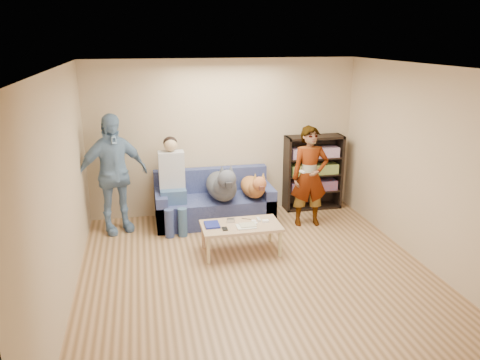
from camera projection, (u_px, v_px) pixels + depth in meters
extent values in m
plane|color=brown|center=(260.00, 279.00, 5.89)|extent=(5.00, 5.00, 0.00)
plane|color=white|center=(263.00, 68.00, 5.12)|extent=(5.00, 5.00, 0.00)
plane|color=tan|center=(224.00, 138.00, 7.84)|extent=(4.50, 0.00, 4.50)
plane|color=tan|center=(354.00, 288.00, 3.17)|extent=(4.50, 0.00, 4.50)
plane|color=tan|center=(60.00, 194.00, 5.06)|extent=(0.00, 5.00, 5.00)
plane|color=tan|center=(432.00, 170.00, 5.96)|extent=(0.00, 5.00, 5.00)
ellipsoid|color=#A4A5A9|center=(255.00, 191.00, 7.67)|extent=(0.38, 0.32, 0.13)
imported|color=gray|center=(310.00, 177.00, 7.39)|extent=(0.62, 0.44, 1.61)
imported|color=#7593BB|center=(113.00, 174.00, 7.10)|extent=(1.18, 0.82, 1.86)
cube|color=white|center=(302.00, 172.00, 7.12)|extent=(0.06, 0.11, 0.03)
cube|color=navy|center=(212.00, 225.00, 6.48)|extent=(0.20, 0.26, 0.03)
cube|color=silver|center=(246.00, 226.00, 6.43)|extent=(0.26, 0.20, 0.02)
cube|color=#B8B293|center=(248.00, 225.00, 6.45)|extent=(0.22, 0.17, 0.01)
cube|color=#ACADB1|center=(231.00, 220.00, 6.60)|extent=(0.11, 0.06, 0.05)
cube|color=silver|center=(259.00, 219.00, 6.66)|extent=(0.04, 0.13, 0.03)
cube|color=white|center=(265.00, 221.00, 6.60)|extent=(0.09, 0.06, 0.03)
cylinder|color=white|center=(255.00, 223.00, 6.53)|extent=(0.07, 0.07, 0.02)
cylinder|color=white|center=(254.00, 221.00, 6.61)|extent=(0.07, 0.07, 0.02)
cylinder|color=orange|center=(242.00, 229.00, 6.36)|extent=(0.13, 0.06, 0.01)
cylinder|color=black|center=(246.00, 219.00, 6.71)|extent=(0.13, 0.08, 0.01)
cube|color=black|center=(225.00, 229.00, 6.35)|extent=(0.07, 0.12, 0.02)
cube|color=#515B93|center=(214.00, 209.00, 7.69)|extent=(1.90, 0.85, 0.42)
cube|color=#515B93|center=(211.00, 179.00, 7.89)|extent=(1.90, 0.18, 0.40)
cube|color=#515B93|center=(161.00, 208.00, 7.50)|extent=(0.18, 0.85, 0.58)
cube|color=#515B93|center=(265.00, 201.00, 7.84)|extent=(0.18, 0.85, 0.58)
cube|color=#41648F|center=(173.00, 195.00, 7.39)|extent=(0.40, 0.38, 0.22)
cylinder|color=#39477E|center=(169.00, 224.00, 7.07)|extent=(0.14, 0.14, 0.47)
cylinder|color=#39577E|center=(183.00, 223.00, 7.11)|extent=(0.14, 0.14, 0.47)
cube|color=silver|center=(172.00, 170.00, 7.37)|extent=(0.40, 0.24, 0.58)
sphere|color=tan|center=(170.00, 145.00, 7.25)|extent=(0.21, 0.21, 0.21)
ellipsoid|color=black|center=(170.00, 142.00, 7.27)|extent=(0.22, 0.22, 0.19)
ellipsoid|color=#474B51|center=(221.00, 186.00, 7.53)|extent=(0.47, 0.99, 0.41)
sphere|color=#4B4D55|center=(225.00, 186.00, 7.19)|extent=(0.36, 0.36, 0.36)
sphere|color=#494A53|center=(227.00, 179.00, 6.98)|extent=(0.29, 0.29, 0.29)
cube|color=black|center=(228.00, 184.00, 6.88)|extent=(0.09, 0.14, 0.08)
cone|color=#464950|center=(222.00, 169.00, 6.95)|extent=(0.09, 0.09, 0.14)
cone|color=#4C4D56|center=(231.00, 169.00, 6.97)|extent=(0.09, 0.09, 0.14)
cylinder|color=#4C5057|center=(217.00, 181.00, 7.93)|extent=(0.05, 0.32, 0.19)
ellipsoid|color=#A66932|center=(252.00, 187.00, 7.64)|extent=(0.36, 0.75, 0.31)
sphere|color=#AC5A34|center=(257.00, 188.00, 7.34)|extent=(0.27, 0.27, 0.27)
sphere|color=#AF6635|center=(259.00, 184.00, 7.15)|extent=(0.22, 0.22, 0.22)
cube|color=#4F271B|center=(261.00, 188.00, 7.05)|extent=(0.07, 0.10, 0.06)
cone|color=#A57432|center=(255.00, 176.00, 7.13)|extent=(0.07, 0.07, 0.10)
cone|color=#B07C35|center=(263.00, 176.00, 7.15)|extent=(0.07, 0.07, 0.10)
cylinder|color=#C7803C|center=(247.00, 182.00, 8.01)|extent=(0.04, 0.24, 0.14)
cube|color=tan|center=(241.00, 226.00, 6.52)|extent=(1.10, 0.60, 0.04)
cylinder|color=#CDB77E|center=(208.00, 251.00, 6.25)|extent=(0.05, 0.05, 0.38)
cylinder|color=#CEBA7E|center=(280.00, 244.00, 6.45)|extent=(0.05, 0.05, 0.38)
cylinder|color=tan|center=(203.00, 236.00, 6.72)|extent=(0.05, 0.05, 0.38)
cylinder|color=tan|center=(270.00, 230.00, 6.92)|extent=(0.05, 0.05, 0.38)
cube|color=black|center=(287.00, 174.00, 8.08)|extent=(0.04, 0.34, 1.30)
cube|color=black|center=(339.00, 171.00, 8.27)|extent=(0.04, 0.34, 1.30)
cube|color=black|center=(315.00, 137.00, 7.99)|extent=(1.00, 0.34, 0.04)
cube|color=black|center=(311.00, 206.00, 8.36)|extent=(1.00, 0.34, 0.04)
cube|color=black|center=(310.00, 170.00, 8.33)|extent=(1.00, 0.02, 1.30)
cube|color=black|center=(312.00, 190.00, 8.28)|extent=(0.94, 0.32, 0.03)
cube|color=black|center=(313.00, 174.00, 8.19)|extent=(0.94, 0.32, 0.02)
cube|color=black|center=(314.00, 158.00, 8.10)|extent=(0.94, 0.32, 0.02)
cube|color=#B23333|center=(313.00, 185.00, 8.23)|extent=(0.84, 0.24, 0.17)
cube|color=gold|center=(314.00, 169.00, 8.14)|extent=(0.84, 0.24, 0.17)
cube|color=#994C99|center=(314.00, 152.00, 8.05)|extent=(0.84, 0.24, 0.17)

